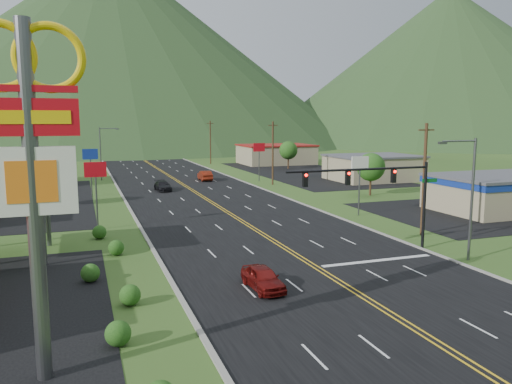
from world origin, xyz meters
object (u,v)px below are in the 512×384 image
object	(u,v)px
streetlight_east	(469,191)
car_red_near	(263,279)
streetlight_west	(102,150)
car_dark_mid	(163,186)
pylon_sign	(30,147)
car_red_far	(205,176)
traffic_signal	(382,185)

from	to	relation	value
streetlight_east	car_red_near	xyz separation A→B (m)	(-16.27, -1.05, -4.48)
streetlight_west	car_red_near	distance (m)	61.56
streetlight_east	car_dark_mid	distance (m)	46.67
pylon_sign	car_dark_mid	bearing A→B (deg)	76.06
streetlight_west	car_dark_mid	distance (m)	18.37
streetlight_west	car_red_near	world-z (taller)	streetlight_west
streetlight_west	car_red_far	xyz separation A→B (m)	(16.27, -6.16, -4.36)
traffic_signal	streetlight_west	world-z (taller)	streetlight_west
streetlight_east	car_red_far	size ratio (longest dim) A/B	1.80
streetlight_east	car_red_near	bearing A→B (deg)	-176.32
traffic_signal	car_red_near	bearing A→B (deg)	-156.48
car_dark_mid	car_red_far	xyz separation A→B (m)	(8.72, 9.98, 0.13)
pylon_sign	car_red_near	xyz separation A→B (m)	(11.90, 6.95, -8.59)
pylon_sign	traffic_signal	xyz separation A→B (m)	(23.48, 12.00, -3.97)
pylon_sign	streetlight_west	xyz separation A→B (m)	(5.32, 68.00, -4.12)
streetlight_east	car_red_near	size ratio (longest dim) A/B	2.17
traffic_signal	streetlight_east	distance (m)	6.17
pylon_sign	car_red_far	size ratio (longest dim) A/B	2.80
pylon_sign	traffic_signal	world-z (taller)	pylon_sign
streetlight_east	streetlight_west	distance (m)	64.21
traffic_signal	car_red_far	xyz separation A→B (m)	(-1.89, 49.85, -4.51)
car_dark_mid	car_red_far	world-z (taller)	car_red_far
streetlight_east	car_dark_mid	world-z (taller)	streetlight_east
car_red_near	car_red_far	bearing A→B (deg)	76.97
car_red_far	car_red_near	bearing A→B (deg)	81.65
car_red_near	car_dark_mid	world-z (taller)	car_red_near
streetlight_west	streetlight_east	bearing A→B (deg)	-69.14
pylon_sign	car_red_near	size ratio (longest dim) A/B	3.38
car_red_far	streetlight_east	bearing A→B (deg)	98.63
traffic_signal	car_red_near	xyz separation A→B (m)	(-11.58, -5.04, -4.62)
car_red_near	car_red_far	world-z (taller)	car_red_far
car_red_far	streetlight_west	bearing A→B (deg)	-19.06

